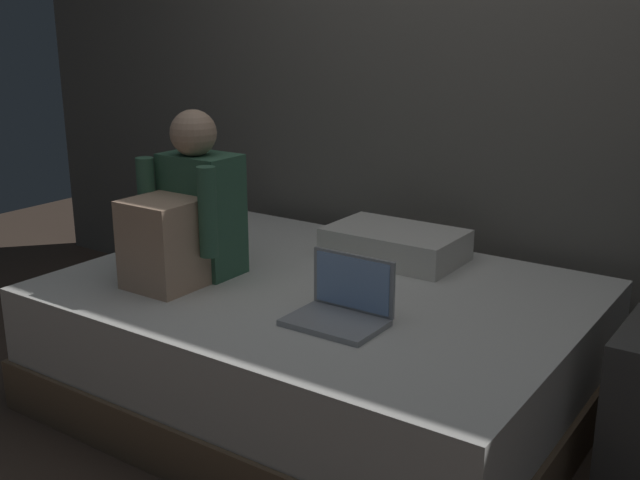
{
  "coord_description": "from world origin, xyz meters",
  "views": [
    {
      "loc": [
        1.37,
        -1.98,
        1.49
      ],
      "look_at": [
        -0.07,
        0.1,
        0.75
      ],
      "focal_mm": 42.75,
      "sensor_mm": 36.0,
      "label": 1
    }
  ],
  "objects_px": {
    "laptop": "(342,306)",
    "pillow": "(395,244)",
    "bed": "(321,345)",
    "person_sitting": "(186,216)"
  },
  "relations": [
    {
      "from": "bed",
      "to": "person_sitting",
      "type": "relative_size",
      "value": 3.05
    },
    {
      "from": "bed",
      "to": "laptop",
      "type": "distance_m",
      "value": 0.48
    },
    {
      "from": "laptop",
      "to": "pillow",
      "type": "distance_m",
      "value": 0.74
    },
    {
      "from": "bed",
      "to": "person_sitting",
      "type": "bearing_deg",
      "value": -154.85
    },
    {
      "from": "bed",
      "to": "laptop",
      "type": "bearing_deg",
      "value": -44.39
    },
    {
      "from": "pillow",
      "to": "laptop",
      "type": "bearing_deg",
      "value": -74.68
    },
    {
      "from": "person_sitting",
      "to": "laptop",
      "type": "relative_size",
      "value": 2.05
    },
    {
      "from": "bed",
      "to": "laptop",
      "type": "height_order",
      "value": "laptop"
    },
    {
      "from": "laptop",
      "to": "pillow",
      "type": "height_order",
      "value": "laptop"
    },
    {
      "from": "person_sitting",
      "to": "laptop",
      "type": "xyz_separation_m",
      "value": [
        0.75,
        -0.04,
        -0.2
      ]
    }
  ]
}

